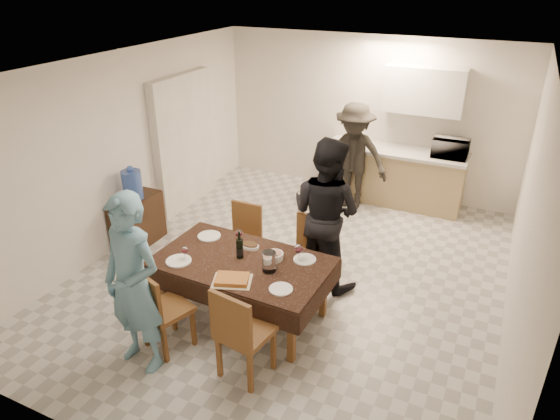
{
  "coord_description": "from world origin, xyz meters",
  "views": [
    {
      "loc": [
        2.15,
        -4.95,
        3.55
      ],
      "look_at": [
        -0.04,
        -0.3,
        1.02
      ],
      "focal_mm": 32.0,
      "sensor_mm": 36.0,
      "label": 1
    }
  ],
  "objects": [
    {
      "name": "plate_far_right",
      "position": [
        0.45,
        -0.73,
        0.73
      ],
      "size": [
        0.24,
        0.24,
        0.01
      ],
      "primitive_type": "cylinder",
      "color": "white",
      "rests_on": "dining_table"
    },
    {
      "name": "person_near",
      "position": [
        -0.7,
        -2.08,
        0.91
      ],
      "size": [
        0.71,
        0.51,
        1.82
      ],
      "primitive_type": "imported",
      "rotation": [
        0.0,
        0.0,
        -0.11
      ],
      "color": "#5F91AA",
      "rests_on": "floor"
    },
    {
      "name": "kitchen_worktop",
      "position": [
        0.6,
        2.68,
        0.89
      ],
      "size": [
        2.24,
        0.64,
        0.05
      ],
      "primitive_type": "cube",
      "color": "beige",
      "rests_on": "kitchen_base_cabinet"
    },
    {
      "name": "chair_far_left",
      "position": [
        -0.6,
        -0.37,
        0.56
      ],
      "size": [
        0.42,
        0.42,
        0.49
      ],
      "rotation": [
        0.0,
        0.0,
        3.15
      ],
      "color": "brown",
      "rests_on": "floor"
    },
    {
      "name": "wine_bottle",
      "position": [
        -0.2,
        -0.98,
        0.88
      ],
      "size": [
        0.08,
        0.08,
        0.31
      ],
      "primitive_type": null,
      "color": "black",
      "rests_on": "dining_table"
    },
    {
      "name": "savoury_tart",
      "position": [
        -0.05,
        -1.41,
        0.75
      ],
      "size": [
        0.46,
        0.4,
        0.05
      ],
      "primitive_type": "cube",
      "rotation": [
        0.0,
        0.0,
        0.36
      ],
      "color": "#C17A38",
      "rests_on": "dining_table"
    },
    {
      "name": "upper_cabinet",
      "position": [
        0.9,
        2.82,
        1.85
      ],
      "size": [
        1.2,
        0.34,
        0.7
      ],
      "primitive_type": "cube",
      "color": "silver",
      "rests_on": "wall_back"
    },
    {
      "name": "dining_table",
      "position": [
        -0.15,
        -1.03,
        0.69
      ],
      "size": [
        1.88,
        1.13,
        0.72
      ],
      "rotation": [
        0.0,
        0.0,
        -0.03
      ],
      "color": "black",
      "rests_on": "floor"
    },
    {
      "name": "water_jug",
      "position": [
        -2.28,
        -0.22,
        0.9
      ],
      "size": [
        0.26,
        0.26,
        0.4
      ],
      "primitive_type": "cylinder",
      "color": "#3E64C9",
      "rests_on": "console"
    },
    {
      "name": "water_pitcher",
      "position": [
        0.2,
        -1.08,
        0.83
      ],
      "size": [
        0.14,
        0.14,
        0.22
      ],
      "primitive_type": "cylinder",
      "color": "white",
      "rests_on": "dining_table"
    },
    {
      "name": "person_kitchen",
      "position": [
        0.04,
        2.23,
        0.85
      ],
      "size": [
        1.1,
        0.63,
        1.7
      ],
      "primitive_type": "imported",
      "color": "black",
      "rests_on": "floor"
    },
    {
      "name": "stub_partition",
      "position": [
        -2.42,
        1.2,
        1.05
      ],
      "size": [
        0.15,
        1.4,
        2.1
      ],
      "primitive_type": "cube",
      "color": "white",
      "rests_on": "floor"
    },
    {
      "name": "wine_glass_a",
      "position": [
        -0.7,
        -1.28,
        0.81
      ],
      "size": [
        0.08,
        0.08,
        0.17
      ],
      "primitive_type": null,
      "color": "white",
      "rests_on": "dining_table"
    },
    {
      "name": "person_far",
      "position": [
        0.4,
        0.02,
        0.93
      ],
      "size": [
        1.05,
        0.9,
        1.86
      ],
      "primitive_type": "imported",
      "rotation": [
        0.0,
        0.0,
        2.9
      ],
      "color": "black",
      "rests_on": "floor"
    },
    {
      "name": "wall_right",
      "position": [
        2.5,
        0.0,
        1.3
      ],
      "size": [
        0.02,
        6.0,
        2.6
      ],
      "primitive_type": "cube",
      "color": "white",
      "rests_on": "floor"
    },
    {
      "name": "salad_bowl",
      "position": [
        0.15,
        -0.85,
        0.76
      ],
      "size": [
        0.19,
        0.19,
        0.07
      ],
      "primitive_type": "cylinder",
      "color": "white",
      "rests_on": "dining_table"
    },
    {
      "name": "ceiling",
      "position": [
        0.0,
        0.0,
        2.6
      ],
      "size": [
        5.0,
        6.0,
        0.02
      ],
      "primitive_type": "cube",
      "color": "white",
      "rests_on": "wall_back"
    },
    {
      "name": "chair_far_right",
      "position": [
        0.3,
        -0.37,
        0.57
      ],
      "size": [
        0.43,
        0.43,
        0.5
      ],
      "rotation": [
        0.0,
        0.0,
        3.16
      ],
      "color": "brown",
      "rests_on": "floor"
    },
    {
      "name": "plate_near_right",
      "position": [
        0.45,
        -1.33,
        0.73
      ],
      "size": [
        0.23,
        0.23,
        0.01
      ],
      "primitive_type": "cylinder",
      "color": "white",
      "rests_on": "dining_table"
    },
    {
      "name": "console",
      "position": [
        -2.28,
        -0.22,
        0.35
      ],
      "size": [
        0.38,
        0.76,
        0.7
      ],
      "primitive_type": "cube",
      "color": "#311D10",
      "rests_on": "floor"
    },
    {
      "name": "wall_front",
      "position": [
        0.0,
        -3.0,
        1.3
      ],
      "size": [
        5.0,
        0.02,
        2.6
      ],
      "primitive_type": "cube",
      "color": "white",
      "rests_on": "floor"
    },
    {
      "name": "plate_near_left",
      "position": [
        -0.75,
        -1.33,
        0.73
      ],
      "size": [
        0.27,
        0.27,
        0.02
      ],
      "primitive_type": "cylinder",
      "color": "white",
      "rests_on": "dining_table"
    },
    {
      "name": "kitchen_base_cabinet",
      "position": [
        0.6,
        2.68,
        0.43
      ],
      "size": [
        2.2,
        0.6,
        0.86
      ],
      "primitive_type": "cube",
      "color": "tan",
      "rests_on": "floor"
    },
    {
      "name": "floor",
      "position": [
        0.0,
        0.0,
        0.0
      ],
      "size": [
        5.0,
        6.0,
        0.02
      ],
      "primitive_type": "cube",
      "color": "silver",
      "rests_on": "ground"
    },
    {
      "name": "wine_glass_c",
      "position": [
        -0.35,
        -0.73,
        0.82
      ],
      "size": [
        0.09,
        0.09,
        0.19
      ],
      "primitive_type": null,
      "color": "white",
      "rests_on": "dining_table"
    },
    {
      "name": "wine_glass_b",
      "position": [
        0.4,
        -0.78,
        0.83
      ],
      "size": [
        0.09,
        0.09,
        0.21
      ],
      "primitive_type": null,
      "color": "white",
      "rests_on": "dining_table"
    },
    {
      "name": "mushroom_dish",
      "position": [
        -0.2,
        -0.75,
        0.74
      ],
      "size": [
        0.19,
        0.19,
        0.03
      ],
      "primitive_type": "cylinder",
      "color": "white",
      "rests_on": "dining_table"
    },
    {
      "name": "chair_near_right",
      "position": [
        0.3,
        -1.87,
        0.61
      ],
      "size": [
        0.52,
        0.52,
        0.54
      ],
      "rotation": [
        0.0,
        0.0,
        -0.15
      ],
      "color": "brown",
      "rests_on": "floor"
    },
    {
      "name": "wall_left",
      "position": [
        -2.5,
        0.0,
        1.3
      ],
      "size": [
        0.02,
        6.0,
        2.6
      ],
      "primitive_type": "cube",
      "color": "white",
      "rests_on": "floor"
    },
    {
      "name": "wall_back",
      "position": [
        0.0,
        3.0,
        1.3
      ],
      "size": [
        5.0,
        0.02,
        2.6
      ],
      "primitive_type": "cube",
      "color": "white",
      "rests_on": "floor"
    },
    {
      "name": "microwave",
      "position": [
        1.42,
        2.68,
        1.06
      ],
      "size": [
        0.52,
        0.35,
        0.29
      ],
      "primitive_type": "imported",
      "rotation": [
        0.0,
        0.0,
        3.14
      ],
      "color": "silver",
      "rests_on": "kitchen_worktop"
    },
    {
      "name": "plate_far_left",
      "position": [
        -0.75,
        -0.73,
        0.73
      ],
      "size": [
        0.27,
        0.27,
        0.02
      ],
      "primitive_type": "cylinder",
      "color": "white",
      "rests_on": "dining_table"
    },
    {
      "name": "chair_near_left",
      "position": [
        -0.6,
        -1.87,
        0.58
      ],
      "size": [
        0.54,
        0.55,
        0.51
      ],
      "rotation": [
        0.0,
        0.0,
        -0.33
      ],
      "color": "brown",
      "rests_on": "floor"
    }
  ]
}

